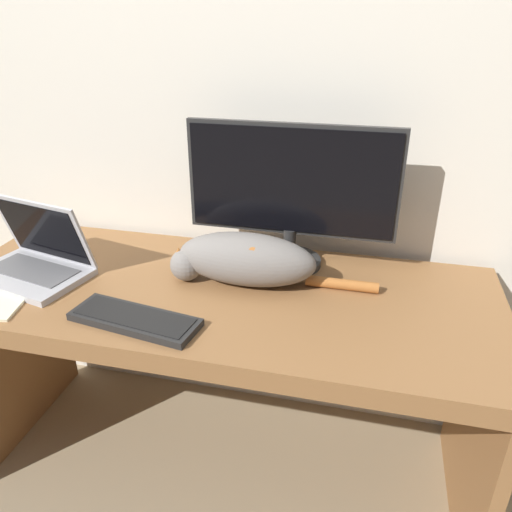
# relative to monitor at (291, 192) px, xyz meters

# --- Properties ---
(wall_back) EXTENTS (6.40, 0.06, 2.60)m
(wall_back) POSITION_rel_monitor_xyz_m (-0.18, 0.18, 0.34)
(wall_back) COLOR silver
(wall_back) RESTS_ON ground_plane
(desk) EXTENTS (1.65, 0.67, 0.71)m
(desk) POSITION_rel_monitor_xyz_m (-0.18, -0.21, -0.38)
(desk) COLOR olive
(desk) RESTS_ON ground_plane
(monitor) EXTENTS (0.65, 0.21, 0.45)m
(monitor) POSITION_rel_monitor_xyz_m (0.00, 0.00, 0.00)
(monitor) COLOR #282828
(monitor) RESTS_ON desk
(laptop) EXTENTS (0.38, 0.30, 0.24)m
(laptop) POSITION_rel_monitor_xyz_m (-0.75, -0.26, -0.20)
(laptop) COLOR #B7B7BC
(laptop) RESTS_ON desk
(external_keyboard) EXTENTS (0.36, 0.17, 0.02)m
(external_keyboard) POSITION_rel_monitor_xyz_m (-0.33, -0.43, -0.23)
(external_keyboard) COLOR black
(external_keyboard) RESTS_ON desk
(cat) EXTENTS (0.62, 0.17, 0.16)m
(cat) POSITION_rel_monitor_xyz_m (-0.11, -0.15, -0.16)
(cat) COLOR gray
(cat) RESTS_ON desk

